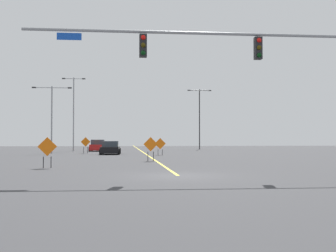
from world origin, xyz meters
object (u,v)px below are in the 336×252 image
Objects in this scene: construction_sign_median_near at (160,144)px; car_red_mid at (98,146)px; street_lamp_mid_left at (52,113)px; car_silver_far at (104,146)px; street_lamp_far_left at (199,114)px; street_lamp_mid_right at (74,109)px; construction_sign_left_shoulder at (151,146)px; construction_sign_left_lane at (86,143)px; construction_sign_right_shoulder at (47,148)px; traffic_signal_assembly at (254,59)px; car_black_approaching at (110,148)px.

car_red_mid is (-7.17, 14.95, -0.36)m from construction_sign_median_near.
street_lamp_mid_left reaches higher than car_silver_far.
street_lamp_mid_right is (-18.77, -8.34, 0.19)m from street_lamp_far_left.
street_lamp_mid_right is 29.17m from construction_sign_left_shoulder.
street_lamp_mid_right is at bearing 124.41° from construction_sign_median_near.
street_lamp_mid_right is at bearing 104.54° from construction_sign_left_lane.
construction_sign_right_shoulder is 39.82m from car_silver_far.
street_lamp_mid_left reaches higher than construction_sign_left_shoulder.
construction_sign_left_lane is 10.13m from construction_sign_median_near.
traffic_signal_assembly reaches higher than car_red_mid.
street_lamp_far_left is 5.23× the size of construction_sign_left_shoulder.
street_lamp_far_left is 5.41× the size of construction_sign_median_near.
street_lamp_mid_right is 10.57m from construction_sign_left_lane.
car_silver_far is (1.46, 14.44, -0.62)m from construction_sign_left_lane.
construction_sign_right_shoulder is (-10.47, 5.99, -4.31)m from traffic_signal_assembly.
street_lamp_mid_left is 5.11m from construction_sign_left_lane.
street_lamp_mid_left is at bearing 158.09° from car_black_approaching.
construction_sign_right_shoulder is at bearing -132.05° from construction_sign_left_shoulder.
street_lamp_mid_right is 6.03m from car_red_mid.
street_lamp_far_left is 0.95× the size of street_lamp_mid_right.
construction_sign_left_shoulder is 27.62m from car_red_mid.
car_silver_far is (-1.47, 17.67, -0.09)m from car_black_approaching.
construction_sign_left_lane is at bearing -96.00° from car_red_mid.
car_black_approaching is at bearing -80.59° from car_red_mid.
street_lamp_mid_left is 8.22m from car_black_approaching.
construction_sign_right_shoulder is 34.23m from car_red_mid.
construction_sign_left_lane reaches higher than construction_sign_left_shoulder.
construction_sign_median_near is (-2.28, 25.25, -4.35)m from traffic_signal_assembly.
car_silver_far is (-8.92, 45.78, -4.86)m from traffic_signal_assembly.
street_lamp_mid_right is at bearing 107.67° from construction_sign_left_shoulder.
street_lamp_mid_left reaches higher than construction_sign_median_near.
traffic_signal_assembly reaches higher than construction_sign_right_shoulder.
construction_sign_median_near is (10.50, -15.32, -4.65)m from street_lamp_mid_right.
car_silver_far is (-4.89, 32.65, -0.58)m from construction_sign_left_shoulder.
car_red_mid reaches higher than car_black_approaching.
street_lamp_far_left is 2.13× the size of car_black_approaching.
construction_sign_left_lane is at bearing 8.16° from street_lamp_mid_left.
traffic_signal_assembly is 3.85× the size of car_silver_far.
car_silver_far is at bearing -168.14° from street_lamp_far_left.
construction_sign_right_shoulder is at bearing -81.59° from street_lamp_mid_left.
construction_sign_left_shoulder is (-4.03, 13.13, -4.28)m from traffic_signal_assembly.
street_lamp_mid_left is at bearing -138.02° from street_lamp_far_left.
car_red_mid is (-15.45, -8.71, -4.82)m from street_lamp_far_left.
car_red_mid is (1.02, 34.21, -0.39)m from construction_sign_right_shoulder.
street_lamp_far_left is (6.00, 48.91, 0.12)m from traffic_signal_assembly.
construction_sign_right_shoulder is 0.42× the size of car_silver_far.
street_lamp_mid_right reaches higher than car_silver_far.
car_silver_far is at bearing 70.81° from street_lamp_mid_left.
street_lamp_mid_left reaches higher than traffic_signal_assembly.
street_lamp_mid_right is at bearing 93.82° from construction_sign_right_shoulder.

